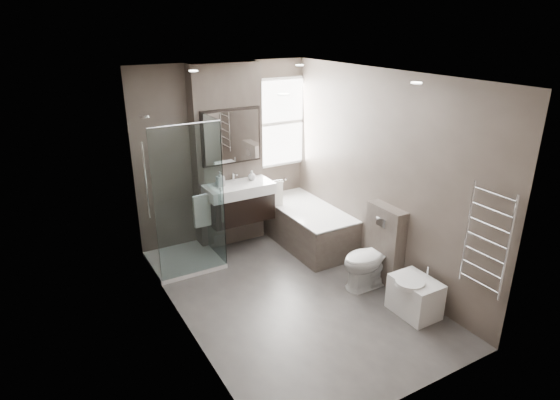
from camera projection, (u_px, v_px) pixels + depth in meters
room at (292, 195)px, 5.20m from camera, size 2.70×3.90×2.70m
vanity_pier at (227, 157)px, 6.63m from camera, size 1.00×0.25×2.60m
vanity at (239, 201)px, 6.55m from camera, size 0.95×0.47×0.66m
mirror_cabinet at (231, 137)px, 6.38m from camera, size 0.86×0.08×0.76m
towel_left at (202, 211)px, 6.28m from camera, size 0.24×0.06×0.44m
towel_right at (275, 196)px, 6.80m from camera, size 0.24×0.06×0.44m
shower_enclosure at (191, 231)px, 6.23m from camera, size 0.90×0.90×2.00m
bathtub at (307, 224)px, 6.87m from camera, size 0.75×1.60×0.57m
window at (279, 123)px, 7.00m from camera, size 0.98×0.06×1.33m
toilet at (371, 258)px, 5.75m from camera, size 0.75×0.43×0.76m
cistern_box at (385, 244)px, 5.85m from camera, size 0.19×0.55×1.00m
bidet at (415, 296)px, 5.25m from camera, size 0.46×0.54×0.55m
towel_radiator at (487, 240)px, 4.55m from camera, size 0.03×0.49×1.10m
soap_bottle_a at (221, 179)px, 6.35m from camera, size 0.09×0.10×0.21m
soap_bottle_b at (252, 175)px, 6.59m from camera, size 0.11×0.11×0.14m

